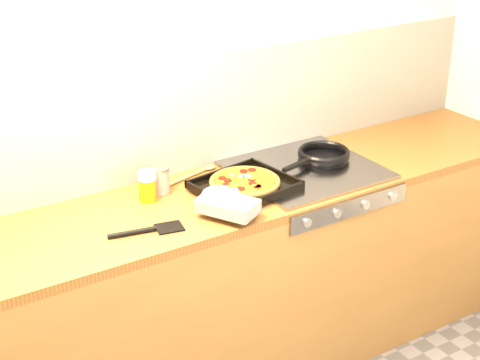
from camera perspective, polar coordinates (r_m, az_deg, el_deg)
room_shell at (r=3.13m, az=-4.57°, el=4.92°), size 3.20×3.20×3.20m
counter_run at (r=3.21m, az=-1.71°, el=-8.40°), size 3.20×0.62×0.90m
stovetop at (r=3.22m, az=5.09°, el=0.78°), size 0.60×0.56×0.02m
pizza_on_tray at (r=2.95m, az=-0.09°, el=-0.67°), size 0.50×0.48×0.06m
frying_pan at (r=3.30m, az=6.45°, el=1.94°), size 0.41×0.28×0.04m
tomato_can at (r=3.00m, az=-6.23°, el=-0.03°), size 0.08×0.08×0.11m
juice_glass at (r=2.94m, az=-7.19°, el=-0.45°), size 0.08×0.08×0.13m
wooden_spoon at (r=3.17m, az=-3.52°, el=0.51°), size 0.29×0.10×0.02m
black_spatula at (r=2.73m, az=-7.18°, el=-3.90°), size 0.29×0.11×0.02m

